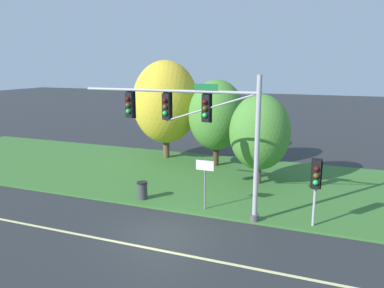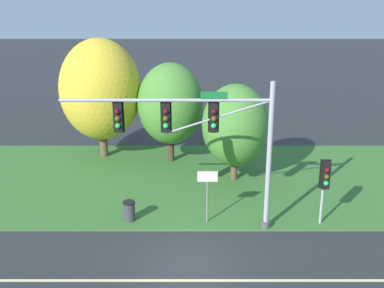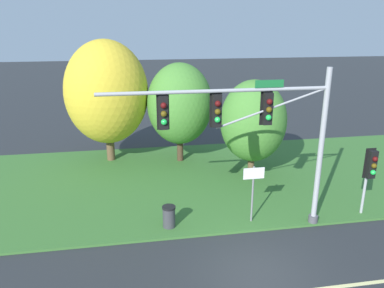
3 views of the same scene
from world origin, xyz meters
name	(u,v)px [view 3 (image 3 of 3)]	position (x,y,z in m)	size (l,w,h in m)	color
ground_plane	(258,272)	(0.00, 0.00, 0.00)	(160.00, 160.00, 0.00)	#282B2D
grass_verge	(208,178)	(0.00, 8.25, 0.05)	(48.00, 11.50, 0.10)	#386B2D
traffic_signal_mast	(255,125)	(0.59, 2.70, 4.54)	(8.87, 0.49, 6.55)	#9EA0A5
pedestrian_signal_near_kerb	(370,168)	(5.93, 2.94, 2.32)	(0.46, 0.55, 3.07)	#9EA0A5
route_sign_post	(253,185)	(0.82, 3.22, 1.79)	(0.90, 0.08, 2.51)	slate
tree_nearest_road	(107,92)	(-5.37, 12.04, 4.31)	(4.89, 4.89, 7.29)	brown
tree_left_of_mast	(180,104)	(-1.13, 11.20, 3.64)	(3.87, 3.87, 5.97)	#423021
tree_behind_signpost	(253,121)	(2.45, 8.25, 3.19)	(3.56, 3.56, 5.32)	brown
trash_bin	(169,216)	(-2.71, 3.37, 0.57)	(0.56, 0.56, 0.93)	#38383D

